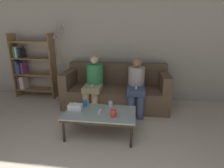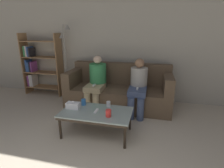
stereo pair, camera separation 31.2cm
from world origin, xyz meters
The scene contains 12 objects.
wall_back centered at (0.00, 3.76, 1.30)m, with size 12.00×0.06×2.60m.
couch centered at (0.00, 3.26, 0.34)m, with size 2.22×0.88×0.92m.
coffee_table centered at (-0.11, 2.03, 0.36)m, with size 1.10×0.62×0.40m.
cup_near_left centered at (-0.41, 2.22, 0.45)m, with size 0.08×0.08×0.10m.
cup_near_right centered at (0.02, 2.27, 0.44)m, with size 0.07×0.07×0.09m.
cup_far_center centered at (0.11, 1.91, 0.45)m, with size 0.08×0.08×0.11m.
tissue_box centered at (-0.51, 2.05, 0.45)m, with size 0.22×0.12×0.13m.
game_remote centered at (-0.11, 2.03, 0.41)m, with size 0.04×0.15×0.02m.
bookshelf centered at (-2.18, 3.53, 0.76)m, with size 1.00×0.32×1.56m.
standing_lamp centered at (-1.29, 3.39, 1.08)m, with size 0.31×0.26×1.76m.
seated_person_left_end centered at (-0.44, 3.04, 0.61)m, with size 0.36×0.69×1.12m.
seated_person_mid_left centered at (0.44, 3.02, 0.59)m, with size 0.34×0.72×1.09m.
Camera 1 is at (0.40, -0.40, 1.60)m, focal length 28.00 mm.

